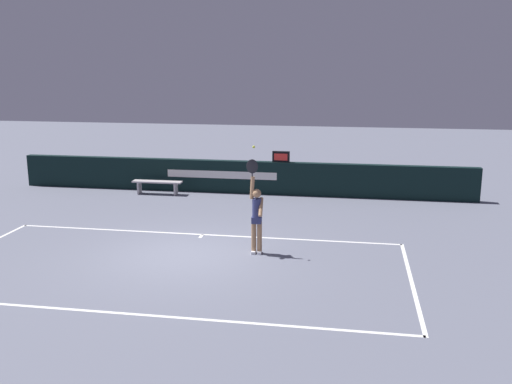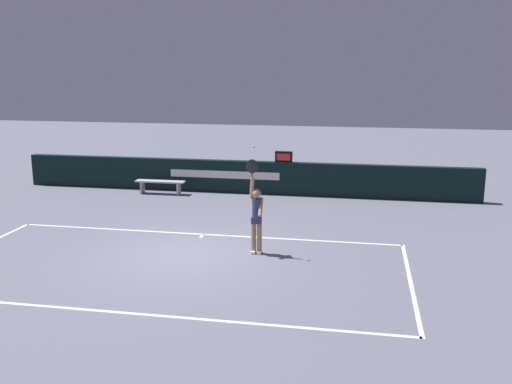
{
  "view_description": "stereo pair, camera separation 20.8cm",
  "coord_description": "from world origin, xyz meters",
  "px_view_note": "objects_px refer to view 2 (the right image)",
  "views": [
    {
      "loc": [
        3.93,
        -12.65,
        4.52
      ],
      "look_at": [
        1.65,
        0.64,
        1.48
      ],
      "focal_mm": 39.71,
      "sensor_mm": 36.0,
      "label": 1
    },
    {
      "loc": [
        4.14,
        -12.61,
        4.52
      ],
      "look_at": [
        1.65,
        0.64,
        1.48
      ],
      "focal_mm": 39.71,
      "sensor_mm": 36.0,
      "label": 2
    }
  ],
  "objects_px": {
    "tennis_player": "(256,215)",
    "tennis_ball": "(254,147)",
    "courtside_bench_near": "(160,184)",
    "speed_display": "(284,157)"
  },
  "relations": [
    {
      "from": "tennis_player",
      "to": "tennis_ball",
      "type": "bearing_deg",
      "value": -156.49
    },
    {
      "from": "courtside_bench_near",
      "to": "tennis_player",
      "type": "bearing_deg",
      "value": -51.73
    },
    {
      "from": "speed_display",
      "to": "courtside_bench_near",
      "type": "height_order",
      "value": "speed_display"
    },
    {
      "from": "speed_display",
      "to": "tennis_ball",
      "type": "relative_size",
      "value": 9.42
    },
    {
      "from": "speed_display",
      "to": "tennis_player",
      "type": "height_order",
      "value": "tennis_player"
    },
    {
      "from": "tennis_ball",
      "to": "courtside_bench_near",
      "type": "relative_size",
      "value": 0.04
    },
    {
      "from": "speed_display",
      "to": "tennis_ball",
      "type": "bearing_deg",
      "value": -88.48
    },
    {
      "from": "speed_display",
      "to": "tennis_player",
      "type": "distance_m",
      "value": 6.53
    },
    {
      "from": "tennis_player",
      "to": "courtside_bench_near",
      "type": "distance_m",
      "value": 7.41
    },
    {
      "from": "courtside_bench_near",
      "to": "speed_display",
      "type": "bearing_deg",
      "value": 9.25
    }
  ]
}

